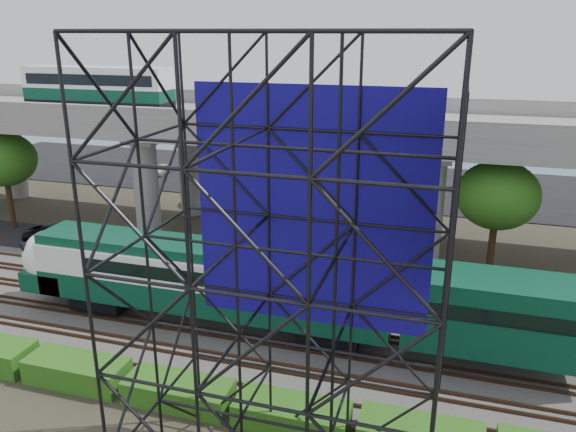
% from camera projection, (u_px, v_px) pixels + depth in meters
% --- Properties ---
extents(ground, '(140.00, 140.00, 0.00)m').
position_uv_depth(ground, '(201.00, 347.00, 28.02)').
color(ground, '#474233').
rests_on(ground, ground).
extents(ballast_bed, '(90.00, 12.00, 0.20)m').
position_uv_depth(ballast_bed, '(217.00, 326.00, 29.81)').
color(ballast_bed, slate).
rests_on(ballast_bed, ground).
extents(service_road, '(90.00, 5.00, 0.08)m').
position_uv_depth(service_road, '(268.00, 266.00, 37.56)').
color(service_road, black).
rests_on(service_road, ground).
extents(parking_lot, '(90.00, 18.00, 0.08)m').
position_uv_depth(parking_lot, '(340.00, 181.00, 58.92)').
color(parking_lot, black).
rests_on(parking_lot, ground).
extents(harbor_water, '(140.00, 40.00, 0.03)m').
position_uv_depth(harbor_water, '(372.00, 143.00, 78.93)').
color(harbor_water, '#455E72').
rests_on(harbor_water, ground).
extents(rail_tracks, '(90.00, 9.52, 0.16)m').
position_uv_depth(rail_tracks, '(217.00, 323.00, 29.75)').
color(rail_tracks, '#472D1E').
rests_on(rail_tracks, ballast_bed).
extents(commuter_train, '(29.30, 3.06, 4.30)m').
position_uv_depth(commuter_train, '(247.00, 282.00, 28.45)').
color(commuter_train, black).
rests_on(commuter_train, rail_tracks).
extents(overpass, '(80.00, 12.00, 12.40)m').
position_uv_depth(overpass, '(276.00, 130.00, 40.31)').
color(overpass, '#9E9B93').
rests_on(overpass, ground).
extents(scaffold_tower, '(9.36, 6.36, 15.00)m').
position_uv_depth(scaffold_tower, '(285.00, 299.00, 16.54)').
color(scaffold_tower, black).
rests_on(scaffold_tower, ground).
extents(hedge_strip, '(34.60, 1.80, 1.20)m').
position_uv_depth(hedge_strip, '(178.00, 391.00, 23.66)').
color(hedge_strip, '#2C6016').
rests_on(hedge_strip, ground).
extents(trees, '(40.94, 16.94, 7.69)m').
position_uv_depth(trees, '(233.00, 163.00, 42.25)').
color(trees, '#382314').
rests_on(trees, ground).
extents(suv, '(4.89, 3.40, 1.24)m').
position_uv_depth(suv, '(56.00, 233.00, 41.71)').
color(suv, black).
rests_on(suv, service_road).
extents(parked_cars, '(36.70, 9.50, 1.28)m').
position_uv_depth(parked_cars, '(351.00, 176.00, 58.06)').
color(parked_cars, '#BDBDBD').
rests_on(parked_cars, parking_lot).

